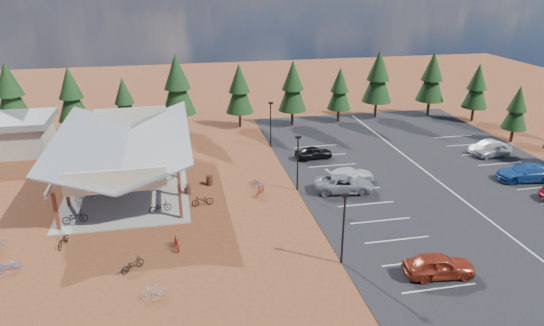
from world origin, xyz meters
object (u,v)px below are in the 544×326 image
(bike_0, at_px, (75,217))
(bike_8, at_px, (63,241))
(bike_15, at_px, (260,190))
(car_3, at_px, (350,175))
(trash_bin_0, at_px, (188,190))
(car_7, at_px, (526,173))
(lamp_post_1, at_px, (298,159))
(bike_10, at_px, (9,266))
(lamp_post_2, at_px, (271,121))
(bike_5, at_px, (165,176))
(trash_bin_1, at_px, (209,180))
(car_2, at_px, (344,184))
(bike_6, at_px, (142,166))
(bike_11, at_px, (177,243))
(bike_12, at_px, (132,264))
(bike_13, at_px, (153,291))
(outbuilding, at_px, (0,135))
(bike_pavilion, at_px, (125,143))
(bike_1, at_px, (85,196))
(car_8, at_px, (493,150))
(bike_4, at_px, (160,207))
(bike_7, at_px, (167,148))
(car_4, at_px, (314,152))
(bike_2, at_px, (103,170))
(car_0, at_px, (439,265))
(car_9, at_px, (488,147))
(bike_14, at_px, (257,183))
(bike_3, at_px, (107,155))
(lamp_post_0, at_px, (344,224))

(bike_0, xyz_separation_m, bike_8, (-0.27, -3.30, -0.15))
(bike_15, bearing_deg, car_3, -139.64)
(car_3, bearing_deg, trash_bin_0, 80.81)
(car_7, bearing_deg, lamp_post_1, -87.28)
(bike_10, bearing_deg, lamp_post_2, 110.05)
(bike_5, relative_size, bike_10, 1.05)
(lamp_post_2, bearing_deg, trash_bin_1, -129.70)
(lamp_post_2, height_order, car_2, lamp_post_2)
(bike_6, xyz_separation_m, car_3, (19.21, -6.62, 0.14))
(bike_11, distance_m, bike_12, 3.61)
(bike_5, height_order, bike_13, bike_5)
(outbuilding, bearing_deg, bike_pavilion, -38.16)
(bike_1, height_order, car_3, car_3)
(outbuilding, xyz_separation_m, bike_0, (10.47, -18.62, -1.43))
(lamp_post_2, relative_size, car_8, 1.22)
(bike_4, bearing_deg, car_8, -94.99)
(bike_5, height_order, bike_11, bike_5)
(bike_7, relative_size, bike_13, 1.03)
(bike_8, distance_m, car_8, 42.53)
(car_4, xyz_separation_m, car_7, (17.92, -9.61, 0.13))
(lamp_post_1, height_order, bike_2, lamp_post_1)
(trash_bin_1, height_order, car_3, car_3)
(outbuilding, distance_m, bike_10, 25.68)
(bike_6, relative_size, car_0, 0.39)
(bike_0, bearing_deg, car_0, -125.32)
(outbuilding, xyz_separation_m, trash_bin_0, (19.29, -14.90, -1.58))
(bike_7, xyz_separation_m, bike_15, (7.99, -12.73, -0.03))
(bike_6, bearing_deg, car_4, -89.01)
(bike_10, xyz_separation_m, bike_12, (7.92, -1.51, 0.05))
(car_4, bearing_deg, car_3, -171.84)
(car_7, bearing_deg, trash_bin_1, -91.11)
(car_7, bearing_deg, bike_15, -85.36)
(bike_12, xyz_separation_m, car_4, (17.43, 17.42, 0.24))
(bike_10, bearing_deg, car_4, 98.67)
(car_4, xyz_separation_m, car_9, (18.93, -2.21, 0.01))
(bike_12, bearing_deg, bike_13, 165.01)
(lamp_post_1, distance_m, car_8, 23.00)
(trash_bin_0, relative_size, car_3, 0.20)
(bike_8, distance_m, bike_12, 6.53)
(car_4, relative_size, car_7, 0.71)
(bike_14, relative_size, car_2, 0.31)
(bike_10, relative_size, car_8, 0.37)
(bike_3, bearing_deg, bike_11, -176.29)
(bike_pavilion, height_order, lamp_post_0, lamp_post_0)
(bike_1, relative_size, bike_15, 0.99)
(bike_pavilion, bearing_deg, bike_3, 112.88)
(bike_pavilion, height_order, bike_11, bike_pavilion)
(bike_15, bearing_deg, lamp_post_1, -140.34)
(car_2, bearing_deg, bike_pavilion, 81.18)
(bike_11, bearing_deg, car_3, 19.49)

